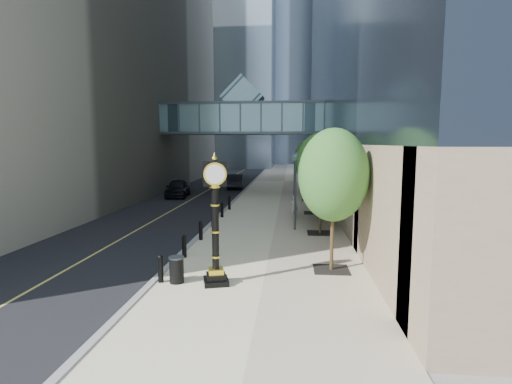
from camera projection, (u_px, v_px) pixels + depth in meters
ground at (230, 297)px, 13.26m from camera, size 320.00×320.00×0.00m
road at (224, 181)px, 53.42m from camera, size 8.00×180.00×0.02m
sidewalk at (284, 181)px, 52.70m from camera, size 8.00×180.00×0.06m
curb at (254, 181)px, 53.06m from camera, size 0.25×180.00×0.07m
distant_tower_c at (268, 57)px, 128.44m from camera, size 22.00×22.00×65.00m
skywalk at (243, 117)px, 40.26m from camera, size 17.00×4.20×5.80m
entrance_canopy at (315, 156)px, 26.27m from camera, size 3.00×8.00×4.38m
bollard_row at (207, 225)px, 22.33m from camera, size 0.20×16.20×0.90m
street_trees at (315, 163)px, 27.66m from camera, size 2.74×28.64×5.62m
street_clock at (215, 230)px, 14.05m from camera, size 1.06×1.06×4.58m
trash_bin at (177, 270)px, 14.38m from camera, size 0.62×0.62×0.90m
pedestrian at (294, 207)px, 26.72m from camera, size 0.65×0.52×1.54m
car_near at (178, 188)px, 37.63m from camera, size 2.57×5.02×1.64m
car_far at (235, 181)px, 44.72m from camera, size 2.25×5.04×1.61m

